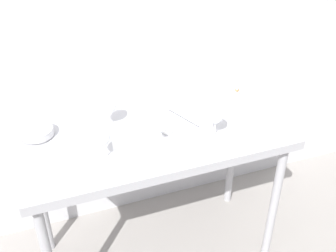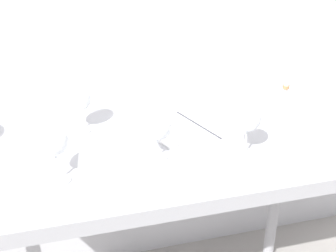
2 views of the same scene
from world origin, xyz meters
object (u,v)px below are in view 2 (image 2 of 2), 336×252
wine_glass_near_center (157,128)px  tasting_sheet_upper (107,161)px  wine_glass_near_right (248,121)px  open_notebook (198,126)px  wine_glass_near_left (54,143)px  tasting_sheet_lower (31,147)px  wine_glass_far_left (77,100)px  decanter_funnel (285,97)px

wine_glass_near_center → tasting_sheet_upper: bearing=174.5°
wine_glass_near_right → open_notebook: bearing=112.1°
wine_glass_near_center → open_notebook: wine_glass_near_center is taller
wine_glass_near_left → tasting_sheet_upper: (0.15, 0.06, -0.12)m
wine_glass_near_right → tasting_sheet_lower: 0.70m
wine_glass_near_center → wine_glass_far_left: bearing=132.9°
wine_glass_near_left → tasting_sheet_upper: wine_glass_near_left is taller
wine_glass_near_right → decanter_funnel: (0.29, 0.30, -0.09)m
wine_glass_near_center → wine_glass_near_right: size_ratio=0.92×
open_notebook → decanter_funnel: size_ratio=3.40×
wine_glass_near_center → tasting_sheet_upper: size_ratio=0.59×
wine_glass_far_left → tasting_sheet_lower: bearing=-156.9°
wine_glass_near_center → decanter_funnel: size_ratio=1.27×
tasting_sheet_upper → tasting_sheet_lower: (-0.23, 0.15, 0.00)m
wine_glass_near_left → tasting_sheet_lower: wine_glass_near_left is taller
tasting_sheet_lower → wine_glass_near_center: bearing=-61.4°
wine_glass_far_left → open_notebook: bearing=-10.5°
wine_glass_far_left → decanter_funnel: bearing=0.6°
tasting_sheet_lower → open_notebook: bearing=-38.7°
wine_glass_far_left → tasting_sheet_lower: (-0.17, -0.07, -0.12)m
tasting_sheet_upper → wine_glass_far_left: bearing=113.3°
wine_glass_near_center → tasting_sheet_upper: (-0.16, 0.02, -0.11)m
tasting_sheet_lower → decanter_funnel: bearing=-33.5°
wine_glass_near_center → wine_glass_near_left: bearing=-170.9°
wine_glass_near_left → decanter_funnel: bearing=18.6°
wine_glass_near_center → wine_glass_far_left: (-0.22, 0.23, 0.01)m
open_notebook → tasting_sheet_lower: open_notebook is taller
open_notebook → decanter_funnel: (0.37, 0.08, 0.03)m
wine_glass_near_left → open_notebook: size_ratio=0.42×
wine_glass_near_left → wine_glass_far_left: wine_glass_near_left is taller
wine_glass_near_right → tasting_sheet_upper: bearing=171.0°
wine_glass_near_center → open_notebook: size_ratio=0.37×
open_notebook → tasting_sheet_upper: bearing=-178.4°
wine_glass_near_right → tasting_sheet_lower: (-0.66, 0.22, -0.12)m
wine_glass_near_center → tasting_sheet_lower: bearing=156.8°
decanter_funnel → tasting_sheet_upper: bearing=-162.4°
open_notebook → decanter_funnel: 0.38m
wine_glass_near_center → wine_glass_far_left: size_ratio=0.91×
tasting_sheet_upper → tasting_sheet_lower: size_ratio=1.14×
wine_glass_near_center → wine_glass_far_left: 0.32m
wine_glass_near_center → tasting_sheet_lower: wine_glass_near_center is taller
wine_glass_far_left → open_notebook: (0.40, -0.08, -0.12)m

